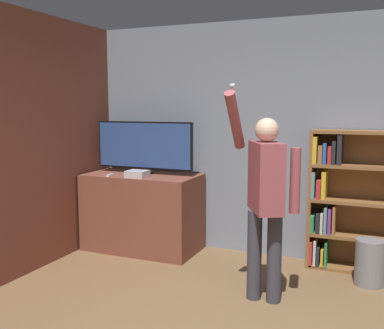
# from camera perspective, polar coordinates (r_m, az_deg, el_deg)

# --- Properties ---
(wall_back) EXTENTS (6.91, 0.09, 2.70)m
(wall_back) POSITION_cam_1_polar(r_m,az_deg,el_deg) (5.17, 13.22, 2.99)
(wall_back) COLOR gray
(wall_back) RESTS_ON ground_plane
(wall_side_brick) EXTENTS (0.06, 4.21, 2.70)m
(wall_side_brick) POSITION_cam_1_polar(r_m,az_deg,el_deg) (5.04, -18.91, 2.66)
(wall_side_brick) COLOR brown
(wall_side_brick) RESTS_ON ground_plane
(tv_ledge) EXTENTS (1.35, 0.71, 0.92)m
(tv_ledge) POSITION_cam_1_polar(r_m,az_deg,el_deg) (5.49, -6.27, -6.00)
(tv_ledge) COLOR brown
(tv_ledge) RESTS_ON ground_plane
(television) EXTENTS (1.26, 0.22, 0.63)m
(television) POSITION_cam_1_polar(r_m,az_deg,el_deg) (5.42, -6.08, 2.29)
(television) COLOR black
(television) RESTS_ON tv_ledge
(game_console) EXTENTS (0.23, 0.20, 0.08)m
(game_console) POSITION_cam_1_polar(r_m,az_deg,el_deg) (5.18, -6.97, -1.20)
(game_console) COLOR silver
(game_console) RESTS_ON tv_ledge
(remote_loose) EXTENTS (0.05, 0.14, 0.02)m
(remote_loose) POSITION_cam_1_polar(r_m,az_deg,el_deg) (5.32, -10.34, -1.34)
(remote_loose) COLOR white
(remote_loose) RESTS_ON tv_ledge
(bookshelf) EXTENTS (0.99, 0.28, 1.49)m
(bookshelf) POSITION_cam_1_polar(r_m,az_deg,el_deg) (5.01, 19.16, -4.37)
(bookshelf) COLOR brown
(bookshelf) RESTS_ON ground_plane
(person) EXTENTS (0.59, 0.56, 1.92)m
(person) POSITION_cam_1_polar(r_m,az_deg,el_deg) (3.97, 9.30, -3.43)
(person) COLOR #383842
(person) RESTS_ON ground_plane
(waste_bin) EXTENTS (0.28, 0.28, 0.45)m
(waste_bin) POSITION_cam_1_polar(r_m,az_deg,el_deg) (4.79, 21.62, -11.48)
(waste_bin) COLOR gray
(waste_bin) RESTS_ON ground_plane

